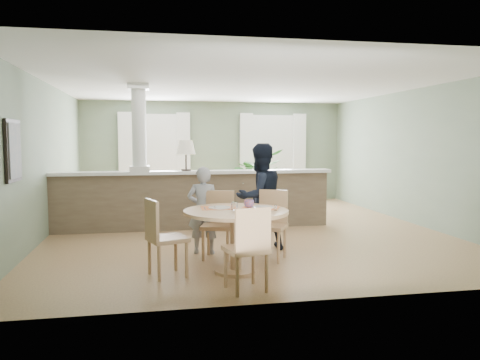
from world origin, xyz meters
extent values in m
plane|color=tan|center=(0.00, 0.00, 0.00)|extent=(8.00, 8.00, 0.00)
cube|color=gray|center=(0.00, 4.00, 1.35)|extent=(7.00, 0.02, 2.70)
cube|color=gray|center=(-3.50, 0.00, 1.35)|extent=(0.02, 8.00, 2.70)
cube|color=gray|center=(3.50, 0.00, 1.35)|extent=(0.02, 8.00, 2.70)
cube|color=gray|center=(0.00, -4.00, 1.35)|extent=(7.00, 0.02, 2.70)
cube|color=white|center=(0.00, 0.00, 2.70)|extent=(7.00, 8.00, 0.02)
cube|color=white|center=(-1.60, 3.97, 1.55)|extent=(1.10, 0.02, 1.50)
cube|color=white|center=(-1.60, 3.94, 1.55)|extent=(1.22, 0.04, 1.62)
cube|color=white|center=(1.60, 3.97, 1.55)|extent=(1.10, 0.02, 1.50)
cube|color=white|center=(1.60, 3.94, 1.55)|extent=(1.22, 0.04, 1.62)
cube|color=white|center=(-2.35, 3.88, 1.25)|extent=(0.35, 0.10, 2.30)
cube|color=white|center=(-0.85, 3.88, 1.25)|extent=(0.35, 0.10, 2.30)
cube|color=white|center=(0.85, 3.88, 1.25)|extent=(0.35, 0.10, 2.30)
cube|color=white|center=(2.35, 3.88, 1.25)|extent=(0.35, 0.10, 2.30)
cube|color=black|center=(-3.47, -2.00, 1.55)|extent=(0.04, 0.62, 0.82)
cube|color=gray|center=(-3.44, -2.00, 1.55)|extent=(0.02, 0.52, 0.72)
cube|color=#716049|center=(-0.90, 0.20, 0.53)|extent=(5.20, 0.22, 1.05)
cube|color=white|center=(-0.90, 0.20, 1.08)|extent=(5.32, 0.36, 0.06)
cube|color=white|center=(-1.90, 0.20, 1.16)|extent=(0.36, 0.36, 0.10)
cylinder|color=white|center=(-1.90, 0.20, 1.91)|extent=(0.26, 0.26, 1.39)
cube|color=white|center=(-1.90, 0.20, 2.65)|extent=(0.38, 0.38, 0.10)
cylinder|color=black|center=(-1.05, 0.20, 1.12)|extent=(0.18, 0.18, 0.03)
cylinder|color=black|center=(-1.05, 0.20, 1.28)|extent=(0.03, 0.03, 0.28)
cone|color=beige|center=(-1.05, 0.20, 1.55)|extent=(0.36, 0.36, 0.26)
imported|color=#9A7D54|center=(-0.10, 1.89, 0.42)|extent=(2.94, 1.29, 0.84)
imported|color=#2D6026|center=(0.91, 3.01, 0.73)|extent=(1.60, 1.49, 1.46)
cylinder|color=tan|center=(-0.64, -2.80, 0.02)|extent=(0.56, 0.56, 0.04)
cylinder|color=tan|center=(-0.64, -2.80, 0.40)|extent=(0.15, 0.15, 0.72)
cylinder|color=tan|center=(-0.64, -2.80, 0.78)|extent=(1.33, 1.33, 0.04)
cube|color=#D1532F|center=(-0.82, -2.60, 0.81)|extent=(0.49, 0.36, 0.01)
cube|color=#D1532F|center=(-0.29, -2.69, 0.81)|extent=(0.57, 0.50, 0.01)
cylinder|color=white|center=(-0.83, -2.63, 0.82)|extent=(0.29, 0.29, 0.01)
cylinder|color=white|center=(-0.27, -2.71, 0.82)|extent=(0.29, 0.29, 0.01)
cylinder|color=white|center=(-0.66, -2.82, 0.86)|extent=(0.08, 0.08, 0.10)
cube|color=silver|center=(-0.89, -2.68, 0.83)|extent=(0.02, 0.19, 0.00)
cube|color=silver|center=(-1.02, -2.63, 0.81)|extent=(0.02, 0.24, 0.00)
cylinder|color=white|center=(-0.16, -2.95, 0.84)|extent=(0.04, 0.04, 0.07)
cylinder|color=silver|center=(-0.16, -2.95, 0.88)|extent=(0.04, 0.04, 0.01)
imported|color=blue|center=(-0.44, -2.65, 0.86)|extent=(0.14, 0.14, 0.10)
cube|color=tan|center=(-0.77, -2.07, 0.46)|extent=(0.55, 0.55, 0.05)
cylinder|color=tan|center=(-1.00, -2.17, 0.22)|extent=(0.04, 0.04, 0.44)
cylinder|color=tan|center=(-0.67, -2.29, 0.22)|extent=(0.04, 0.04, 0.44)
cylinder|color=tan|center=(-0.88, -1.84, 0.22)|extent=(0.04, 0.04, 0.44)
cylinder|color=tan|center=(-0.55, -1.96, 0.22)|extent=(0.04, 0.04, 0.44)
cube|color=tan|center=(-0.71, -1.88, 0.72)|extent=(0.40, 0.17, 0.47)
cube|color=tan|center=(-0.06, -2.26, 0.47)|extent=(0.60, 0.60, 0.05)
cylinder|color=tan|center=(-0.30, -2.33, 0.22)|extent=(0.04, 0.04, 0.45)
cylinder|color=tan|center=(0.00, -2.50, 0.22)|extent=(0.04, 0.04, 0.45)
cylinder|color=tan|center=(-0.12, -2.02, 0.22)|extent=(0.04, 0.04, 0.45)
cylinder|color=tan|center=(0.18, -2.20, 0.22)|extent=(0.04, 0.04, 0.45)
cube|color=tan|center=(0.04, -2.09, 0.73)|extent=(0.38, 0.25, 0.48)
cube|color=tan|center=(-0.66, -3.53, 0.47)|extent=(0.52, 0.52, 0.05)
cylinder|color=tan|center=(-0.53, -3.32, 0.22)|extent=(0.04, 0.04, 0.44)
cylinder|color=tan|center=(-0.87, -3.39, 0.22)|extent=(0.04, 0.04, 0.44)
cylinder|color=tan|center=(-0.45, -3.66, 0.22)|extent=(0.04, 0.04, 0.44)
cylinder|color=tan|center=(-0.79, -3.74, 0.22)|extent=(0.04, 0.04, 0.44)
cube|color=tan|center=(-0.62, -3.72, 0.72)|extent=(0.41, 0.13, 0.48)
cube|color=tan|center=(-1.50, -2.81, 0.47)|extent=(0.56, 0.56, 0.05)
cylinder|color=tan|center=(-1.28, -2.92, 0.22)|extent=(0.04, 0.04, 0.45)
cylinder|color=tan|center=(-1.39, -2.58, 0.22)|extent=(0.04, 0.04, 0.45)
cylinder|color=tan|center=(-1.61, -3.03, 0.22)|extent=(0.04, 0.04, 0.45)
cylinder|color=tan|center=(-1.73, -2.70, 0.22)|extent=(0.04, 0.04, 0.45)
cube|color=tan|center=(-1.69, -2.87, 0.73)|extent=(0.17, 0.41, 0.48)
imported|color=gray|center=(-0.94, -1.74, 0.65)|extent=(0.53, 0.42, 1.30)
imported|color=black|center=(-0.07, -1.70, 0.82)|extent=(0.97, 0.87, 1.64)
camera|label=1|loc=(-1.68, -8.58, 1.70)|focal=35.00mm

